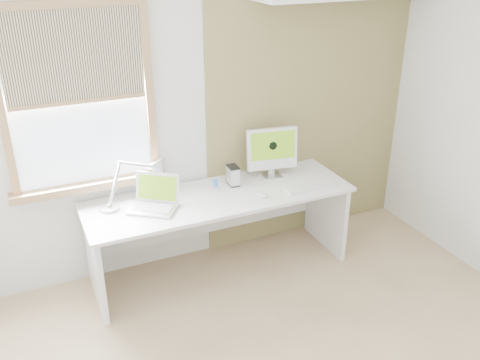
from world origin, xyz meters
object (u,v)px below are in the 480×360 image
imac (272,150)px  external_drive (233,175)px  desk (217,213)px  desk_lamp (150,174)px  laptop (155,200)px

imac → external_drive: bearing=-175.5°
desk → imac: 0.72m
desk_lamp → external_drive: (0.69, -0.07, -0.11)m
laptop → imac: imac is taller
desk_lamp → laptop: desk_lamp is taller
laptop → desk: bearing=4.8°
desk_lamp → imac: imac is taller
desk → laptop: (-0.53, -0.04, 0.26)m
desk → laptop: laptop is taller
external_drive → imac: size_ratio=0.37×
desk_lamp → imac: (1.07, -0.04, 0.05)m
external_drive → imac: imac is taller
desk → external_drive: size_ratio=13.05×
desk_lamp → laptop: 0.23m
desk_lamp → external_drive: size_ratio=3.99×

